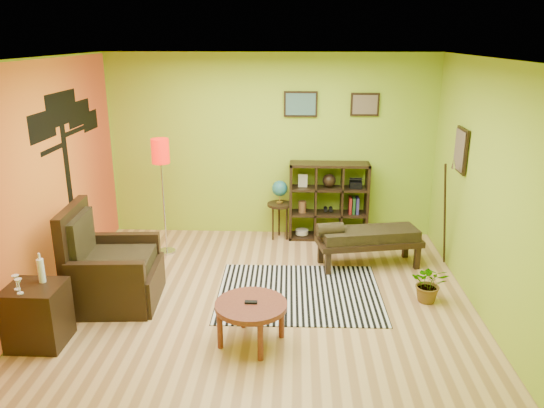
{
  "coord_description": "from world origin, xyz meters",
  "views": [
    {
      "loc": [
        0.41,
        -5.75,
        3.03
      ],
      "look_at": [
        0.11,
        0.44,
        1.05
      ],
      "focal_mm": 35.0,
      "sensor_mm": 36.0,
      "label": 1
    }
  ],
  "objects_px": {
    "coffee_table": "(251,309)",
    "potted_plant": "(429,287)",
    "cube_shelf": "(329,201)",
    "globe_table": "(280,195)",
    "bench": "(366,237)",
    "armchair": "(110,273)",
    "floor_lamp": "(161,162)",
    "side_cabinet": "(38,315)"
  },
  "relations": [
    {
      "from": "floor_lamp",
      "to": "potted_plant",
      "type": "relative_size",
      "value": 3.57
    },
    {
      "from": "coffee_table",
      "to": "cube_shelf",
      "type": "bearing_deg",
      "value": 72.52
    },
    {
      "from": "globe_table",
      "to": "bench",
      "type": "distance_m",
      "value": 1.58
    },
    {
      "from": "armchair",
      "to": "globe_table",
      "type": "xyz_separation_m",
      "value": [
        1.93,
        2.15,
        0.34
      ]
    },
    {
      "from": "bench",
      "to": "coffee_table",
      "type": "bearing_deg",
      "value": -125.19
    },
    {
      "from": "armchair",
      "to": "floor_lamp",
      "type": "bearing_deg",
      "value": 78.75
    },
    {
      "from": "armchair",
      "to": "floor_lamp",
      "type": "height_order",
      "value": "floor_lamp"
    },
    {
      "from": "side_cabinet",
      "to": "armchair",
      "type": "bearing_deg",
      "value": 65.37
    },
    {
      "from": "floor_lamp",
      "to": "globe_table",
      "type": "relative_size",
      "value": 1.81
    },
    {
      "from": "potted_plant",
      "to": "globe_table",
      "type": "bearing_deg",
      "value": 133.03
    },
    {
      "from": "coffee_table",
      "to": "armchair",
      "type": "distance_m",
      "value": 1.92
    },
    {
      "from": "coffee_table",
      "to": "globe_table",
      "type": "distance_m",
      "value": 2.98
    },
    {
      "from": "side_cabinet",
      "to": "floor_lamp",
      "type": "distance_m",
      "value": 2.74
    },
    {
      "from": "potted_plant",
      "to": "armchair",
      "type": "bearing_deg",
      "value": -177.33
    },
    {
      "from": "coffee_table",
      "to": "floor_lamp",
      "type": "height_order",
      "value": "floor_lamp"
    },
    {
      "from": "armchair",
      "to": "potted_plant",
      "type": "height_order",
      "value": "armchair"
    },
    {
      "from": "coffee_table",
      "to": "armchair",
      "type": "bearing_deg",
      "value": 154.98
    },
    {
      "from": "coffee_table",
      "to": "potted_plant",
      "type": "relative_size",
      "value": 1.56
    },
    {
      "from": "armchair",
      "to": "coffee_table",
      "type": "bearing_deg",
      "value": -25.02
    },
    {
      "from": "coffee_table",
      "to": "globe_table",
      "type": "xyz_separation_m",
      "value": [
        0.19,
        2.96,
        0.32
      ]
    },
    {
      "from": "globe_table",
      "to": "bench",
      "type": "xyz_separation_m",
      "value": [
        1.21,
        -0.98,
        -0.29
      ]
    },
    {
      "from": "side_cabinet",
      "to": "potted_plant",
      "type": "relative_size",
      "value": 2.04
    },
    {
      "from": "coffee_table",
      "to": "bench",
      "type": "relative_size",
      "value": 0.5
    },
    {
      "from": "floor_lamp",
      "to": "potted_plant",
      "type": "bearing_deg",
      "value": -20.97
    },
    {
      "from": "bench",
      "to": "globe_table",
      "type": "bearing_deg",
      "value": 141.08
    },
    {
      "from": "cube_shelf",
      "to": "floor_lamp",
      "type": "bearing_deg",
      "value": -163.72
    },
    {
      "from": "bench",
      "to": "potted_plant",
      "type": "xyz_separation_m",
      "value": [
        0.63,
        -0.99,
        -0.23
      ]
    },
    {
      "from": "side_cabinet",
      "to": "bench",
      "type": "bearing_deg",
      "value": 30.48
    },
    {
      "from": "floor_lamp",
      "to": "bench",
      "type": "xyz_separation_m",
      "value": [
        2.84,
        -0.33,
        -0.94
      ]
    },
    {
      "from": "armchair",
      "to": "bench",
      "type": "xyz_separation_m",
      "value": [
        3.14,
        1.17,
        0.06
      ]
    },
    {
      "from": "coffee_table",
      "to": "bench",
      "type": "distance_m",
      "value": 2.43
    },
    {
      "from": "globe_table",
      "to": "potted_plant",
      "type": "xyz_separation_m",
      "value": [
        1.84,
        -1.97,
        -0.52
      ]
    },
    {
      "from": "armchair",
      "to": "cube_shelf",
      "type": "height_order",
      "value": "cube_shelf"
    },
    {
      "from": "coffee_table",
      "to": "armchair",
      "type": "relative_size",
      "value": 0.62
    },
    {
      "from": "globe_table",
      "to": "bench",
      "type": "bearing_deg",
      "value": -38.92
    },
    {
      "from": "bench",
      "to": "potted_plant",
      "type": "bearing_deg",
      "value": -57.63
    },
    {
      "from": "globe_table",
      "to": "bench",
      "type": "relative_size",
      "value": 0.63
    },
    {
      "from": "cube_shelf",
      "to": "potted_plant",
      "type": "bearing_deg",
      "value": -61.99
    },
    {
      "from": "floor_lamp",
      "to": "bench",
      "type": "bearing_deg",
      "value": -6.73
    },
    {
      "from": "armchair",
      "to": "bench",
      "type": "height_order",
      "value": "armchair"
    },
    {
      "from": "floor_lamp",
      "to": "cube_shelf",
      "type": "bearing_deg",
      "value": 16.28
    },
    {
      "from": "coffee_table",
      "to": "bench",
      "type": "bearing_deg",
      "value": 54.81
    }
  ]
}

